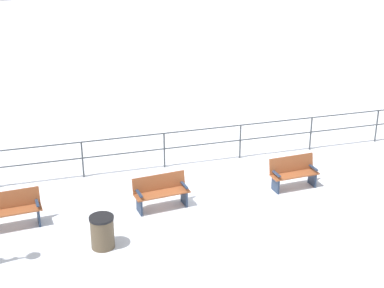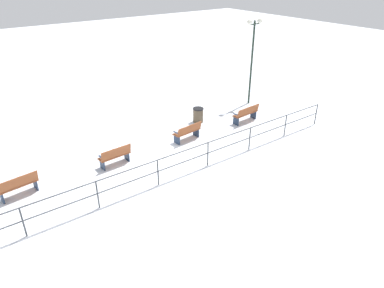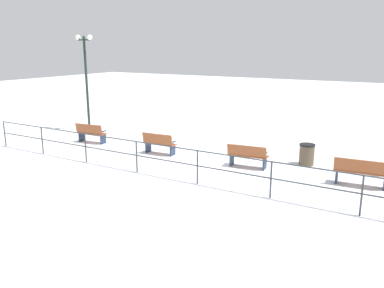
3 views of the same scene
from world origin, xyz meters
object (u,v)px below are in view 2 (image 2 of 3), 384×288
(bench_second, at_px, (188,132))
(bench_fourth, at_px, (18,185))
(bench_nearest, at_px, (246,113))
(bench_third, at_px, (115,156))
(trash_bin, at_px, (198,115))
(lamppost_near, at_px, (253,43))

(bench_second, relative_size, bench_fourth, 1.02)
(bench_nearest, bearing_deg, bench_third, 85.86)
(bench_nearest, height_order, bench_second, bench_nearest)
(bench_second, distance_m, bench_fourth, 7.67)
(bench_second, distance_m, trash_bin, 2.29)
(bench_nearest, bearing_deg, bench_second, 84.65)
(trash_bin, bearing_deg, lamppost_near, -84.04)
(lamppost_near, relative_size, trash_bin, 6.23)
(bench_fourth, bearing_deg, lamppost_near, -88.69)
(bench_third, bearing_deg, bench_fourth, 85.98)
(bench_nearest, height_order, trash_bin, bench_nearest)
(bench_third, height_order, lamppost_near, lamppost_near)
(bench_second, bearing_deg, bench_fourth, 84.56)
(bench_fourth, bearing_deg, bench_second, -96.49)
(bench_fourth, relative_size, trash_bin, 1.84)
(lamppost_near, distance_m, trash_bin, 5.34)
(bench_third, bearing_deg, bench_nearest, -93.15)
(lamppost_near, bearing_deg, bench_nearest, 132.62)
(trash_bin, bearing_deg, bench_third, 105.66)
(bench_second, xyz_separation_m, bench_fourth, (-0.05, 7.67, 0.01))
(bench_nearest, relative_size, lamppost_near, 0.33)
(bench_fourth, xyz_separation_m, trash_bin, (1.52, -9.43, -0.07))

